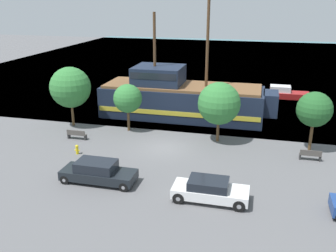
{
  "coord_description": "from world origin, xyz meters",
  "views": [
    {
      "loc": [
        7.18,
        -27.38,
        11.72
      ],
      "look_at": [
        -0.22,
        2.0,
        1.2
      ],
      "focal_mm": 40.0,
      "sensor_mm": 36.0,
      "label": 1
    }
  ],
  "objects_px": {
    "parked_car_curb_front": "(98,172)",
    "bench_promenade_east": "(310,155)",
    "moored_boat_dockside": "(283,93)",
    "pirate_ship": "(181,98)",
    "parked_car_curb_rear": "(210,190)",
    "bench_promenade_west": "(77,134)",
    "fire_hydrant": "(77,149)"
  },
  "relations": [
    {
      "from": "parked_car_curb_rear",
      "to": "bench_promenade_east",
      "type": "height_order",
      "value": "parked_car_curb_rear"
    },
    {
      "from": "fire_hydrant",
      "to": "pirate_ship",
      "type": "bearing_deg",
      "value": 63.36
    },
    {
      "from": "fire_hydrant",
      "to": "bench_promenade_east",
      "type": "height_order",
      "value": "bench_promenade_east"
    },
    {
      "from": "pirate_ship",
      "to": "parked_car_curb_front",
      "type": "relative_size",
      "value": 3.51
    },
    {
      "from": "pirate_ship",
      "to": "bench_promenade_west",
      "type": "distance_m",
      "value": 11.41
    },
    {
      "from": "moored_boat_dockside",
      "to": "fire_hydrant",
      "type": "distance_m",
      "value": 27.4
    },
    {
      "from": "moored_boat_dockside",
      "to": "bench_promenade_west",
      "type": "relative_size",
      "value": 3.54
    },
    {
      "from": "parked_car_curb_front",
      "to": "parked_car_curb_rear",
      "type": "height_order",
      "value": "parked_car_curb_front"
    },
    {
      "from": "pirate_ship",
      "to": "parked_car_curb_front",
      "type": "xyz_separation_m",
      "value": [
        -2.24,
        -15.47,
        -1.23
      ]
    },
    {
      "from": "pirate_ship",
      "to": "fire_hydrant",
      "type": "relative_size",
      "value": 22.86
    },
    {
      "from": "parked_car_curb_rear",
      "to": "bench_promenade_east",
      "type": "xyz_separation_m",
      "value": [
        6.53,
        7.71,
        -0.27
      ]
    },
    {
      "from": "pirate_ship",
      "to": "fire_hydrant",
      "type": "bearing_deg",
      "value": -116.64
    },
    {
      "from": "bench_promenade_west",
      "to": "parked_car_curb_rear",
      "type": "bearing_deg",
      "value": -30.49
    },
    {
      "from": "pirate_ship",
      "to": "parked_car_curb_rear",
      "type": "xyz_separation_m",
      "value": [
        5.3,
        -16.06,
        -1.25
      ]
    },
    {
      "from": "parked_car_curb_rear",
      "to": "bench_promenade_east",
      "type": "relative_size",
      "value": 2.93
    },
    {
      "from": "parked_car_curb_front",
      "to": "bench_promenade_east",
      "type": "bearing_deg",
      "value": 26.85
    },
    {
      "from": "parked_car_curb_front",
      "to": "bench_promenade_west",
      "type": "distance_m",
      "value": 8.52
    },
    {
      "from": "moored_boat_dockside",
      "to": "bench_promenade_east",
      "type": "relative_size",
      "value": 3.85
    },
    {
      "from": "moored_boat_dockside",
      "to": "bench_promenade_east",
      "type": "xyz_separation_m",
      "value": [
        1.33,
        -18.83,
        -0.1
      ]
    },
    {
      "from": "parked_car_curb_rear",
      "to": "pirate_ship",
      "type": "bearing_deg",
      "value": 108.26
    },
    {
      "from": "moored_boat_dockside",
      "to": "bench_promenade_east",
      "type": "distance_m",
      "value": 18.88
    },
    {
      "from": "moored_boat_dockside",
      "to": "parked_car_curb_front",
      "type": "relative_size",
      "value": 1.2
    },
    {
      "from": "moored_boat_dockside",
      "to": "bench_promenade_west",
      "type": "distance_m",
      "value": 26.13
    },
    {
      "from": "parked_car_curb_front",
      "to": "fire_hydrant",
      "type": "distance_m",
      "value": 5.3
    },
    {
      "from": "moored_boat_dockside",
      "to": "parked_car_curb_front",
      "type": "bearing_deg",
      "value": -116.15
    },
    {
      "from": "parked_car_curb_front",
      "to": "bench_promenade_west",
      "type": "relative_size",
      "value": 2.94
    },
    {
      "from": "pirate_ship",
      "to": "parked_car_curb_rear",
      "type": "relative_size",
      "value": 3.83
    },
    {
      "from": "parked_car_curb_rear",
      "to": "bench_promenade_west",
      "type": "distance_m",
      "value": 14.64
    },
    {
      "from": "parked_car_curb_front",
      "to": "pirate_ship",
      "type": "bearing_deg",
      "value": 81.74
    },
    {
      "from": "parked_car_curb_rear",
      "to": "bench_promenade_west",
      "type": "bearing_deg",
      "value": 149.51
    },
    {
      "from": "parked_car_curb_rear",
      "to": "fire_hydrant",
      "type": "height_order",
      "value": "parked_car_curb_rear"
    },
    {
      "from": "fire_hydrant",
      "to": "bench_promenade_west",
      "type": "distance_m",
      "value": 3.3
    }
  ]
}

